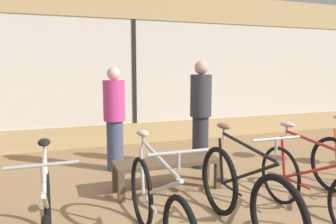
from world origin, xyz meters
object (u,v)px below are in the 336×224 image
object	(u,v)px
bicycle_center	(243,194)
customer_by_window	(201,112)
display_bench	(167,165)
customer_near_rack	(114,117)
bicycle_center_left	(157,209)
bicycle_center_right	(312,186)

from	to	relation	value
bicycle_center	customer_by_window	distance (m)	2.23
display_bench	customer_near_rack	xyz separation A→B (m)	(-0.48, 1.10, 0.52)
bicycle_center_left	bicycle_center	bearing A→B (deg)	1.87
customer_near_rack	customer_by_window	size ratio (longest dim) A/B	0.94
bicycle_center_left	bicycle_center_right	world-z (taller)	bicycle_center_left
bicycle_center	display_bench	size ratio (longest dim) A/B	1.25
bicycle_center	customer_near_rack	size ratio (longest dim) A/B	1.07
customer_near_rack	bicycle_center_left	bearing A→B (deg)	-92.52
display_bench	customer_by_window	distance (m)	1.27
bicycle_center_right	customer_near_rack	distance (m)	2.98
bicycle_center_left	customer_by_window	xyz separation A→B (m)	(1.44, 2.14, 0.51)
display_bench	customer_near_rack	world-z (taller)	customer_near_rack
bicycle_center	display_bench	world-z (taller)	bicycle_center
customer_near_rack	customer_by_window	distance (m)	1.37
display_bench	bicycle_center_left	bearing A→B (deg)	-113.23
bicycle_center	customer_near_rack	distance (m)	2.61
bicycle_center	display_bench	distance (m)	1.39
bicycle_center_left	customer_by_window	world-z (taller)	customer_by_window
bicycle_center	customer_by_window	xyz separation A→B (m)	(0.55, 2.11, 0.50)
bicycle_center_right	display_bench	size ratio (longest dim) A/B	1.25
bicycle_center	bicycle_center_right	xyz separation A→B (m)	(0.83, -0.02, -0.01)
bicycle_center_right	customer_near_rack	bearing A→B (deg)	123.10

